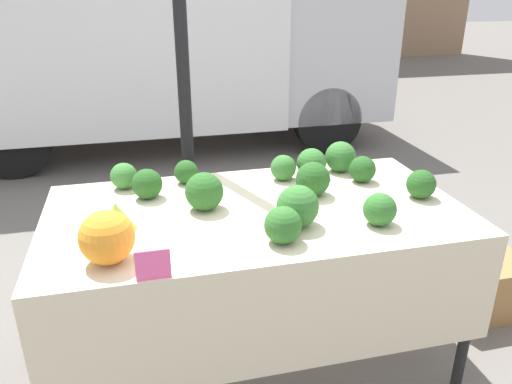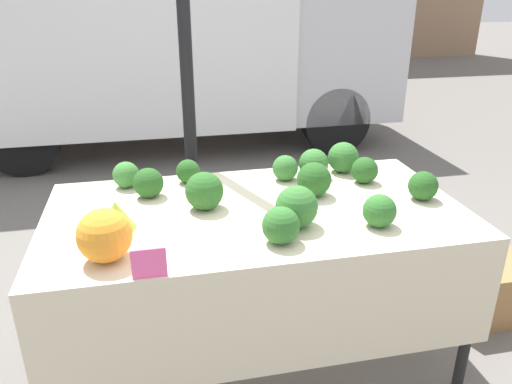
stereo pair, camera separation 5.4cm
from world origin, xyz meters
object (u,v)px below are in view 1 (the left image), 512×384
Objects in this scene: price_sign at (153,265)px; produce_crate at (481,286)px; orange_cauliflower at (107,237)px; parked_truck at (150,26)px.

price_sign reaches higher than produce_crate.
orange_cauliflower is 2.19m from produce_crate.
parked_truck is 4.44m from price_sign.
parked_truck is at bearing 112.94° from produce_crate.
produce_crate is (1.62, -3.83, -1.18)m from parked_truck.
price_sign is (-0.23, -4.42, -0.43)m from parked_truck.
price_sign is at bearing -92.94° from parked_truck.
price_sign is (0.15, -0.16, -0.04)m from orange_cauliflower.
parked_truck is 24.36× the size of orange_cauliflower.
parked_truck reaches higher than orange_cauliflower.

